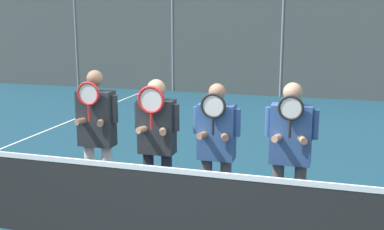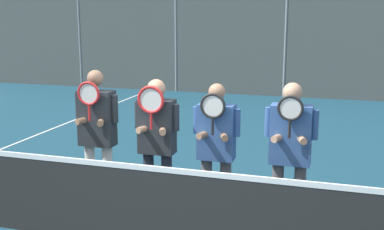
{
  "view_description": "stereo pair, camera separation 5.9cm",
  "coord_description": "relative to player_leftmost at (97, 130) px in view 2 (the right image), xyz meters",
  "views": [
    {
      "loc": [
        1.54,
        -4.4,
        2.48
      ],
      "look_at": [
        -0.05,
        0.95,
        1.29
      ],
      "focal_mm": 45.0,
      "sensor_mm": 36.0,
      "label": 1
    },
    {
      "loc": [
        1.59,
        -4.39,
        2.48
      ],
      "look_at": [
        -0.05,
        0.95,
        1.29
      ],
      "focal_mm": 45.0,
      "sensor_mm": 36.0,
      "label": 2
    }
  ],
  "objects": [
    {
      "name": "hill_distant",
      "position": [
        1.23,
        48.67,
        -1.06
      ],
      "size": [
        96.75,
        53.75,
        18.81
      ],
      "color": "gray",
      "rests_on": "ground_plane"
    },
    {
      "name": "clubhouse_building",
      "position": [
        0.24,
        16.89,
        0.57
      ],
      "size": [
        20.69,
        5.5,
        3.22
      ],
      "color": "beige",
      "rests_on": "ground_plane"
    },
    {
      "name": "fence_back",
      "position": [
        1.23,
        9.39,
        0.42
      ],
      "size": [
        20.68,
        0.06,
        2.95
      ],
      "color": "gray",
      "rests_on": "ground_plane"
    },
    {
      "name": "tennis_net",
      "position": [
        1.23,
        -0.79,
        -0.57
      ],
      "size": [
        11.65,
        0.09,
        1.04
      ],
      "color": "gray",
      "rests_on": "ground_plane"
    },
    {
      "name": "court_line_left_sideline",
      "position": [
        -3.1,
        2.21,
        -1.05
      ],
      "size": [
        0.05,
        16.0,
        0.01
      ],
      "primitive_type": "cube",
      "color": "white",
      "rests_on": "ground_plane"
    },
    {
      "name": "player_leftmost",
      "position": [
        0.0,
        0.0,
        0.0
      ],
      "size": [
        0.57,
        0.34,
        1.81
      ],
      "color": "white",
      "rests_on": "ground_plane"
    },
    {
      "name": "player_center_left",
      "position": [
        0.78,
        0.03,
        -0.03
      ],
      "size": [
        0.56,
        0.34,
        1.72
      ],
      "color": "#232838",
      "rests_on": "ground_plane"
    },
    {
      "name": "player_center_right",
      "position": [
        1.52,
        0.02,
        -0.06
      ],
      "size": [
        0.55,
        0.34,
        1.7
      ],
      "color": "#56565B",
      "rests_on": "ground_plane"
    },
    {
      "name": "player_rightmost",
      "position": [
        2.36,
        0.02,
        -0.02
      ],
      "size": [
        0.58,
        0.34,
        1.75
      ],
      "color": "#56565B",
      "rests_on": "ground_plane"
    },
    {
      "name": "car_far_left",
      "position": [
        -3.76,
        12.58,
        -0.19
      ],
      "size": [
        4.76,
        2.08,
        1.68
      ],
      "color": "black",
      "rests_on": "ground_plane"
    },
    {
      "name": "car_left_of_center",
      "position": [
        1.66,
        13.1,
        -0.12
      ],
      "size": [
        4.39,
        2.04,
        1.85
      ],
      "color": "black",
      "rests_on": "ground_plane"
    }
  ]
}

